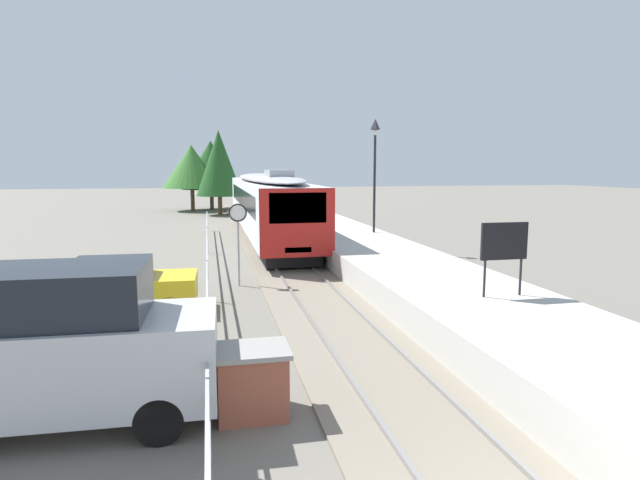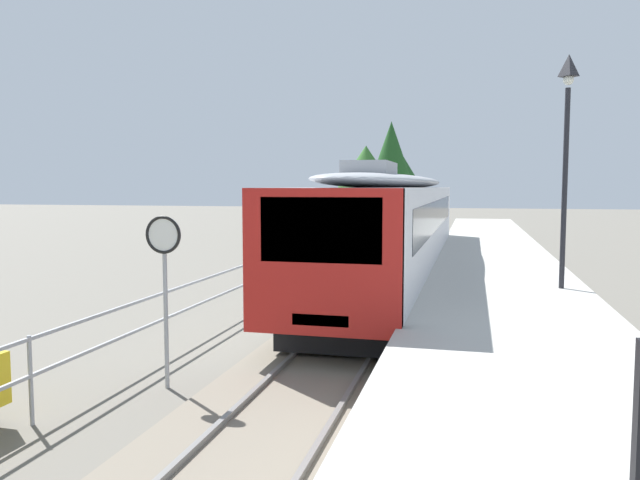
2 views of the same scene
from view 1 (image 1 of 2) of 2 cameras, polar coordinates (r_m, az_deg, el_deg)
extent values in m
plane|color=#6B665B|center=(26.14, -11.44, -1.07)|extent=(160.00, 160.00, 0.00)
cube|color=slate|center=(26.33, -4.90, -0.81)|extent=(3.20, 60.00, 0.06)
cube|color=slate|center=(26.24, -6.46, -0.71)|extent=(0.08, 60.00, 0.08)
cube|color=slate|center=(26.42, -3.35, -0.61)|extent=(0.08, 60.00, 0.08)
cube|color=silver|center=(29.51, -5.78, 3.90)|extent=(2.80, 20.63, 2.55)
cube|color=red|center=(19.42, -2.45, 1.87)|extent=(2.80, 0.24, 2.55)
cube|color=black|center=(19.29, -2.42, 3.50)|extent=(2.13, 0.08, 1.12)
cube|color=black|center=(29.48, -5.79, 4.69)|extent=(2.82, 17.33, 0.92)
ellipsoid|color=#9EA0A5|center=(29.44, -5.82, 6.72)|extent=(2.69, 19.80, 0.44)
cube|color=#9EA0A5|center=(24.32, -4.49, 7.16)|extent=(1.10, 2.20, 0.36)
cube|color=#EAE5C6|center=(19.48, -2.40, -1.07)|extent=(1.00, 0.10, 0.20)
cube|color=black|center=(21.88, -3.44, -1.55)|extent=(2.24, 3.20, 0.55)
cube|color=black|center=(37.48, -7.09, 2.35)|extent=(2.24, 3.20, 0.55)
cube|color=#B7B5AD|center=(26.86, 1.98, 0.29)|extent=(3.90, 60.00, 0.90)
cylinder|color=#232328|center=(25.22, 5.93, 6.03)|extent=(0.12, 0.12, 4.60)
pyramid|color=#232328|center=(25.28, 6.02, 12.39)|extent=(0.34, 0.34, 0.50)
sphere|color=silver|center=(25.26, 6.01, 11.66)|extent=(0.24, 0.24, 0.24)
cylinder|color=#232328|center=(13.24, 17.41, -4.03)|extent=(0.06, 0.06, 0.90)
cylinder|color=#232328|center=(13.74, 20.91, -3.77)|extent=(0.06, 0.06, 0.90)
cube|color=black|center=(13.34, 19.36, -0.11)|extent=(1.20, 0.08, 0.90)
cylinder|color=#9EA0A5|center=(17.96, -8.82, -1.50)|extent=(0.07, 0.07, 2.20)
cylinder|color=white|center=(17.77, -8.91, 2.95)|extent=(0.60, 0.03, 0.60)
torus|color=black|center=(17.76, -8.91, 2.94)|extent=(0.61, 0.05, 0.61)
cube|color=brown|center=(8.89, -7.38, -15.21)|extent=(1.10, 0.90, 1.05)
cube|color=gray|center=(8.69, -7.45, -11.78)|extent=(1.21, 0.99, 0.08)
cube|color=#9EA0A5|center=(16.07, -12.16, -2.33)|extent=(0.05, 36.00, 0.05)
cube|color=#9EA0A5|center=(16.17, -12.11, -4.12)|extent=(0.05, 36.00, 0.05)
cylinder|color=#9EA0A5|center=(7.62, -12.01, -18.62)|extent=(0.06, 0.06, 1.25)
cylinder|color=#9EA0A5|center=(16.18, -12.11, -4.33)|extent=(0.06, 0.06, 1.25)
cylinder|color=#9EA0A5|center=(25.06, -12.13, -0.03)|extent=(0.06, 0.06, 1.25)
cylinder|color=#9EA0A5|center=(34.00, -12.15, 2.02)|extent=(0.06, 0.06, 1.25)
cube|color=#B7BABF|center=(9.25, -26.83, -11.71)|extent=(4.95, 2.08, 1.35)
cube|color=black|center=(9.05, -29.08, -5.20)|extent=(3.45, 1.81, 0.80)
cylinder|color=black|center=(9.96, -15.92, -13.89)|extent=(0.73, 0.26, 0.72)
cylinder|color=black|center=(8.40, -17.05, -18.18)|extent=(0.73, 0.26, 0.72)
cube|color=gold|center=(15.51, -20.66, -5.03)|extent=(4.04, 1.86, 0.72)
cube|color=black|center=(15.44, -21.69, -2.83)|extent=(2.04, 1.60, 0.50)
cylinder|color=black|center=(16.17, -15.50, -5.60)|extent=(0.62, 0.22, 0.62)
cylinder|color=black|center=(14.66, -16.00, -7.01)|extent=(0.62, 0.22, 0.62)
cylinder|color=black|center=(16.61, -24.65, -5.69)|extent=(0.62, 0.22, 0.62)
cylinder|color=black|center=(15.15, -26.06, -7.04)|extent=(0.62, 0.22, 0.62)
cylinder|color=brown|center=(50.44, -13.65, 4.32)|extent=(0.36, 0.36, 2.10)
cone|color=#38702D|center=(50.36, -13.76, 7.76)|extent=(5.34, 5.34, 3.95)
cylinder|color=brown|center=(51.11, -11.65, 4.34)|extent=(0.36, 0.36, 1.95)
cone|color=#1E4C1E|center=(51.02, -11.76, 7.97)|extent=(5.53, 5.53, 4.52)
cylinder|color=brown|center=(45.29, -10.79, 3.72)|extent=(0.36, 0.36, 1.62)
cone|color=#1E4C1E|center=(45.18, -10.90, 8.20)|extent=(3.83, 3.83, 5.46)
camera|label=2|loc=(10.56, 20.88, 3.33)|focal=34.54mm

